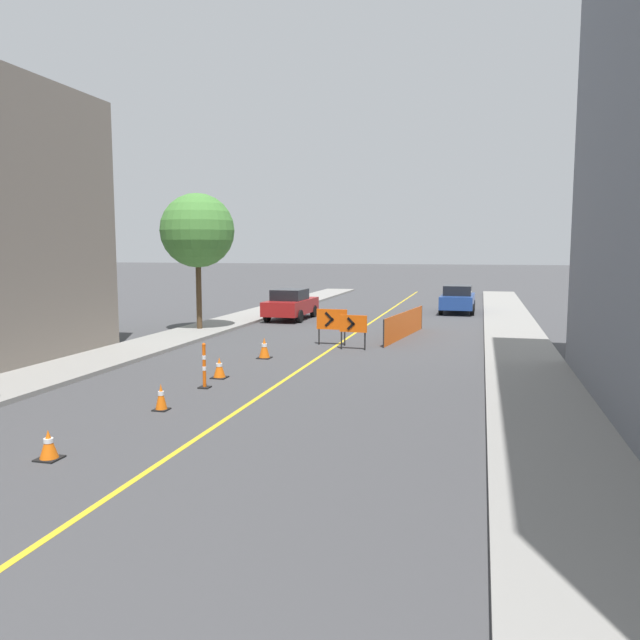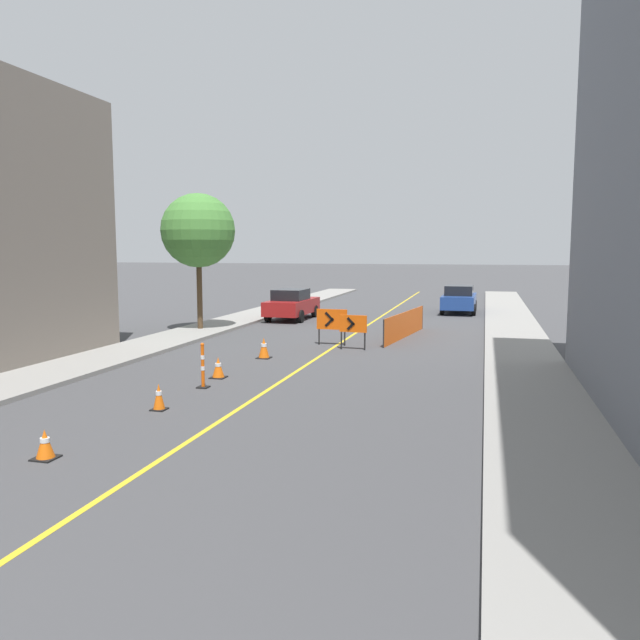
{
  "view_description": "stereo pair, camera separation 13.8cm",
  "coord_description": "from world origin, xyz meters",
  "views": [
    {
      "loc": [
        5.27,
        2.09,
        3.68
      ],
      "look_at": [
        -0.56,
        24.66,
        1.0
      ],
      "focal_mm": 35.0,
      "sensor_mm": 36.0,
      "label": 1
    },
    {
      "loc": [
        5.41,
        2.12,
        3.68
      ],
      "look_at": [
        -0.56,
        24.66,
        1.0
      ],
      "focal_mm": 35.0,
      "sensor_mm": 36.0,
      "label": 2
    }
  ],
  "objects": [
    {
      "name": "traffic_cone_fifth",
      "position": [
        -1.89,
        18.3,
        0.29
      ],
      "size": [
        0.43,
        0.43,
        0.6
      ],
      "color": "black",
      "rests_on": "ground_plane"
    },
    {
      "name": "traffic_cone_farthest",
      "position": [
        -1.73,
        21.67,
        0.35
      ],
      "size": [
        0.45,
        0.45,
        0.7
      ],
      "color": "black",
      "rests_on": "ground_plane"
    },
    {
      "name": "parked_car_curb_mid",
      "position": [
        4.0,
        38.58,
        0.8
      ],
      "size": [
        1.94,
        4.33,
        1.59
      ],
      "rotation": [
        0.0,
        0.0,
        -0.02
      ],
      "color": "navy",
      "rests_on": "ground_plane"
    },
    {
      "name": "parked_car_curb_near",
      "position": [
        -4.28,
        32.96,
        0.8
      ],
      "size": [
        1.94,
        4.33,
        1.59
      ],
      "rotation": [
        0.0,
        0.0,
        -0.02
      ],
      "color": "maroon",
      "rests_on": "ground_plane"
    },
    {
      "name": "arrow_barricade_secondary",
      "position": [
        0.81,
        24.18,
        0.9
      ],
      "size": [
        1.03,
        0.15,
        1.27
      ],
      "rotation": [
        0.0,
        0.0,
        -0.09
      ],
      "color": "#EF560C",
      "rests_on": "ground_plane"
    },
    {
      "name": "sidewalk_left",
      "position": [
        -6.7,
        27.91,
        0.07
      ],
      "size": [
        2.47,
        55.81,
        0.13
      ],
      "color": "gray",
      "rests_on": "ground_plane"
    },
    {
      "name": "traffic_cone_third",
      "position": [
        -1.97,
        11.14,
        0.26
      ],
      "size": [
        0.4,
        0.4,
        0.53
      ],
      "color": "black",
      "rests_on": "ground_plane"
    },
    {
      "name": "street_tree_left_near",
      "position": [
        -6.83,
        27.42,
        4.45
      ],
      "size": [
        3.24,
        3.24,
        5.95
      ],
      "color": "#4C3823",
      "rests_on": "sidewalk_left"
    },
    {
      "name": "arrow_barricade_primary",
      "position": [
        -0.2,
        25.04,
        0.95
      ],
      "size": [
        1.19,
        0.09,
        1.38
      ],
      "rotation": [
        0.0,
        0.0,
        -0.01
      ],
      "color": "#EF560C",
      "rests_on": "ground_plane"
    },
    {
      "name": "delineator_post_rear",
      "position": [
        -1.75,
        17.01,
        0.52
      ],
      "size": [
        0.29,
        0.29,
        1.21
      ],
      "color": "black",
      "rests_on": "ground_plane"
    },
    {
      "name": "sidewalk_right",
      "position": [
        6.7,
        27.91,
        0.07
      ],
      "size": [
        2.47,
        55.81,
        0.13
      ],
      "color": "gray",
      "rests_on": "ground_plane"
    },
    {
      "name": "safety_mesh_fence",
      "position": [
        2.25,
        27.85,
        0.54
      ],
      "size": [
        0.89,
        6.02,
        1.07
      ],
      "rotation": [
        0.0,
        0.0,
        1.43
      ],
      "color": "#EF560C",
      "rests_on": "ground_plane"
    },
    {
      "name": "lane_stripe",
      "position": [
        0.0,
        27.91,
        0.0
      ],
      "size": [
        0.12,
        55.81,
        0.01
      ],
      "color": "gold",
      "rests_on": "ground_plane"
    },
    {
      "name": "traffic_cone_fourth",
      "position": [
        -1.73,
        14.66,
        0.3
      ],
      "size": [
        0.33,
        0.33,
        0.62
      ],
      "color": "black",
      "rests_on": "ground_plane"
    }
  ]
}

